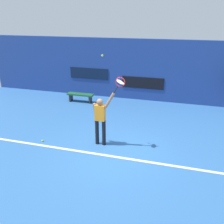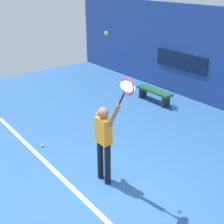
{
  "view_description": "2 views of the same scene",
  "coord_description": "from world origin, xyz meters",
  "px_view_note": "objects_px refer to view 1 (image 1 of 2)",
  "views": [
    {
      "loc": [
        1.91,
        -6.89,
        4.26
      ],
      "look_at": [
        -0.32,
        0.84,
        1.05
      ],
      "focal_mm": 39.19,
      "sensor_mm": 36.0,
      "label": 1
    },
    {
      "loc": [
        3.63,
        -2.79,
        3.97
      ],
      "look_at": [
        -0.98,
        0.85,
        1.31
      ],
      "focal_mm": 48.09,
      "sensor_mm": 36.0,
      "label": 2
    }
  ],
  "objects_px": {
    "tennis_racket": "(120,83)",
    "water_bottle": "(97,101)",
    "tennis_ball": "(102,56)",
    "spare_ball": "(42,141)",
    "tennis_player": "(100,118)",
    "court_bench": "(80,96)"
  },
  "relations": [
    {
      "from": "tennis_player",
      "to": "tennis_racket",
      "type": "relative_size",
      "value": 3.17
    },
    {
      "from": "tennis_player",
      "to": "water_bottle",
      "type": "distance_m",
      "value": 4.37
    },
    {
      "from": "tennis_ball",
      "to": "spare_ball",
      "type": "distance_m",
      "value": 3.79
    },
    {
      "from": "tennis_ball",
      "to": "court_bench",
      "type": "relative_size",
      "value": 0.05
    },
    {
      "from": "tennis_player",
      "to": "court_bench",
      "type": "xyz_separation_m",
      "value": [
        -2.46,
        3.99,
        -0.67
      ]
    },
    {
      "from": "tennis_racket",
      "to": "tennis_ball",
      "type": "xyz_separation_m",
      "value": [
        -0.57,
        0.01,
        0.82
      ]
    },
    {
      "from": "tennis_player",
      "to": "water_bottle",
      "type": "bearing_deg",
      "value": 111.2
    },
    {
      "from": "tennis_ball",
      "to": "water_bottle",
      "type": "relative_size",
      "value": 0.28
    },
    {
      "from": "tennis_ball",
      "to": "tennis_racket",
      "type": "bearing_deg",
      "value": -0.68
    },
    {
      "from": "court_bench",
      "to": "water_bottle",
      "type": "distance_m",
      "value": 0.94
    },
    {
      "from": "court_bench",
      "to": "tennis_racket",
      "type": "bearing_deg",
      "value": -51.97
    },
    {
      "from": "water_bottle",
      "to": "spare_ball",
      "type": "bearing_deg",
      "value": -96.91
    },
    {
      "from": "water_bottle",
      "to": "tennis_racket",
      "type": "bearing_deg",
      "value": -61.0
    },
    {
      "from": "tennis_racket",
      "to": "court_bench",
      "type": "height_order",
      "value": "tennis_racket"
    },
    {
      "from": "tennis_racket",
      "to": "water_bottle",
      "type": "relative_size",
      "value": 2.55
    },
    {
      "from": "tennis_racket",
      "to": "water_bottle",
      "type": "height_order",
      "value": "tennis_racket"
    },
    {
      "from": "court_bench",
      "to": "water_bottle",
      "type": "relative_size",
      "value": 5.83
    },
    {
      "from": "water_bottle",
      "to": "spare_ball",
      "type": "relative_size",
      "value": 3.53
    },
    {
      "from": "tennis_player",
      "to": "water_bottle",
      "type": "xyz_separation_m",
      "value": [
        -1.55,
        3.99,
        -0.89
      ]
    },
    {
      "from": "tennis_player",
      "to": "water_bottle",
      "type": "relative_size",
      "value": 8.08
    },
    {
      "from": "tennis_player",
      "to": "court_bench",
      "type": "relative_size",
      "value": 1.39
    },
    {
      "from": "tennis_racket",
      "to": "spare_ball",
      "type": "height_order",
      "value": "tennis_racket"
    }
  ]
}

